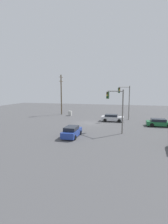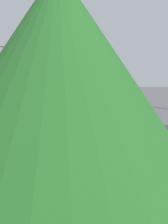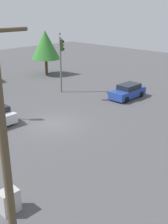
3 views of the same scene
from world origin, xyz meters
name	(u,v)px [view 2 (image 2 of 3)]	position (x,y,z in m)	size (l,w,h in m)	color
ground_plane	(109,135)	(0.00, 0.00, 0.00)	(80.00, 80.00, 0.00)	#4C4C4F
sedan_silver	(163,142)	(2.98, -4.00, 0.68)	(2.06, 4.34, 1.38)	silver
sedan_green	(131,220)	(0.29, -12.25, 0.63)	(2.05, 4.31, 1.29)	#1E6638
traffic_signal_cross	(6,81)	(-5.67, -5.28, 4.26)	(2.16, 2.65, 6.29)	slate
tree_far	(62,204)	(-0.98, -17.67, 4.03)	(5.35, 5.35, 5.95)	brown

